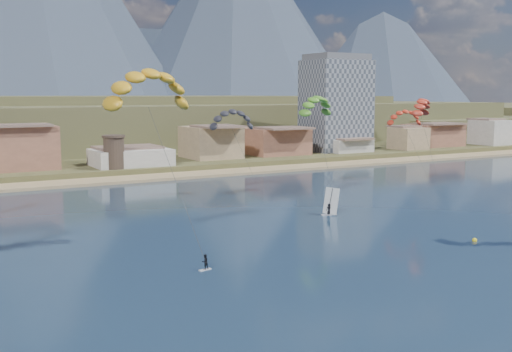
# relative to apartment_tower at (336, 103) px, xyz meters

# --- Properties ---
(ground) EXTENTS (2400.00, 2400.00, 0.00)m
(ground) POSITION_rel_apartment_tower_xyz_m (-85.00, -128.00, -17.82)
(ground) COLOR #0D2031
(ground) RESTS_ON ground
(beach) EXTENTS (2200.00, 12.00, 0.90)m
(beach) POSITION_rel_apartment_tower_xyz_m (-85.00, -22.00, -17.57)
(beach) COLOR tan
(beach) RESTS_ON ground
(foothills) EXTENTS (940.00, 210.00, 18.00)m
(foothills) POSITION_rel_apartment_tower_xyz_m (-62.61, 104.47, -8.74)
(foothills) COLOR brown
(foothills) RESTS_ON ground
(apartment_tower) EXTENTS (20.00, 16.00, 32.00)m
(apartment_tower) POSITION_rel_apartment_tower_xyz_m (0.00, 0.00, 0.00)
(apartment_tower) COLOR gray
(apartment_tower) RESTS_ON ground
(watchtower) EXTENTS (5.82, 5.82, 8.60)m
(watchtower) POSITION_rel_apartment_tower_xyz_m (-80.00, -14.00, -11.45)
(watchtower) COLOR #47382D
(watchtower) RESTS_ON ground
(kitesurfer_yellow) EXTENTS (13.02, 16.09, 26.07)m
(kitesurfer_yellow) POSITION_rel_apartment_tower_xyz_m (-97.43, -89.46, 4.36)
(kitesurfer_yellow) COLOR silver
(kitesurfer_yellow) RESTS_ON ground
(kitesurfer_green) EXTENTS (10.36, 16.10, 22.57)m
(kitesurfer_green) POSITION_rel_apartment_tower_xyz_m (-50.46, -60.44, 1.06)
(kitesurfer_green) COLOR silver
(kitesurfer_green) RESTS_ON ground
(distant_kite_dark) EXTENTS (10.08, 6.65, 19.47)m
(distant_kite_dark) POSITION_rel_apartment_tower_xyz_m (-67.24, -54.58, -1.43)
(distant_kite_dark) COLOR #262626
(distant_kite_dark) RESTS_ON ground
(distant_kite_orange) EXTENTS (8.84, 6.98, 18.85)m
(distant_kite_orange) POSITION_rel_apartment_tower_xyz_m (-25.10, -59.77, -1.74)
(distant_kite_orange) COLOR #262626
(distant_kite_orange) RESTS_ON ground
(distant_kite_red) EXTENTS (9.07, 7.83, 21.33)m
(distant_kite_red) POSITION_rel_apartment_tower_xyz_m (-25.92, -65.71, 0.78)
(distant_kite_red) COLOR #262626
(distant_kite_red) RESTS_ON ground
(windsurfer) EXTENTS (2.76, 3.04, 4.72)m
(windsurfer) POSITION_rel_apartment_tower_xyz_m (-62.15, -81.65, -16.32)
(windsurfer) COLOR silver
(windsurfer) RESTS_ON ground
(buoy) EXTENTS (0.70, 0.70, 0.70)m
(buoy) POSITION_rel_apartment_tower_xyz_m (-55.56, -107.41, -17.70)
(buoy) COLOR yellow
(buoy) RESTS_ON ground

